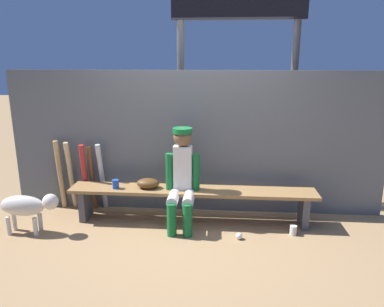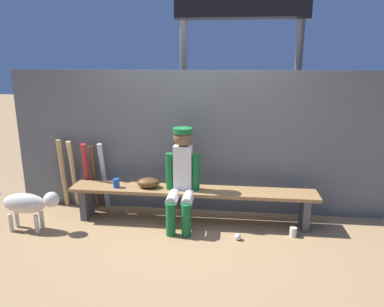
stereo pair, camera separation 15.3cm
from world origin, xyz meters
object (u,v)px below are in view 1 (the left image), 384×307
Objects in this scene: baseball_glove at (148,183)px; bat_aluminum_silver at (102,177)px; player_seated at (182,175)px; dog at (27,206)px; bat_aluminum_red at (85,178)px; cup_on_ground at (293,230)px; cup_on_bench at (116,184)px; dugout_bench at (192,196)px; bat_wood_dark at (92,178)px; baseball at (239,236)px; bat_wood_tan at (60,175)px; scoreboard at (243,13)px; bat_wood_natural at (71,175)px.

bat_aluminum_silver is (-0.68, 0.29, -0.03)m from baseball_glove.
dog is at bearing -168.86° from player_seated.
baseball_glove is 0.30× the size of bat_aluminum_red.
cup_on_bench is (-2.13, 0.20, 0.43)m from cup_on_ground.
cup_on_bench is (-0.93, -0.05, 0.14)m from dugout_bench.
player_seated is at bearing -19.56° from bat_aluminum_silver.
bat_aluminum_silver is at bearing -2.23° from bat_wood_dark.
bat_aluminum_red is at bearing 162.53° from baseball.
bat_wood_tan is at bearing 166.63° from player_seated.
player_seated is 1.73m from bat_wood_tan.
cup_on_ground is 2.85m from scoreboard.
bat_wood_natural is at bearing 165.22° from player_seated.
bat_wood_dark is at bearing 160.09° from baseball_glove.
bat_aluminum_silver is at bearing 166.68° from dugout_bench.
bat_aluminum_red is 2.69m from cup_on_ground.
baseball_glove is at bearing -23.10° from bat_aluminum_silver.
baseball_glove is at bearing 159.95° from baseball.
player_seated is at bearing 173.85° from cup_on_ground.
baseball is 0.09× the size of dog.
baseball is at bearing 1.08° from dog.
bat_wood_tan is at bearing -163.65° from scoreboard.
cup_on_ground is 1.00× the size of cup_on_bench.
bat_wood_dark is at bearing -160.21° from scoreboard.
bat_aluminum_red is (-0.21, -0.07, 0.00)m from bat_aluminum_silver.
cup_on_ground is (2.84, -0.55, -0.41)m from bat_wood_natural.
player_seated is at bearing -14.78° from bat_wood_natural.
bat_aluminum_red is 0.81m from dog.
bat_wood_natural is (-0.43, 0.01, 0.01)m from bat_aluminum_silver.
bat_wood_natural is at bearing 178.70° from bat_wood_dark.
bat_wood_dark reaches higher than cup_on_bench.
dog is (-2.46, -1.44, -2.22)m from scoreboard.
bat_wood_natural is (-0.22, 0.08, 0.01)m from bat_aluminum_red.
dugout_bench is 1.68m from bat_wood_natural.
bat_wood_natural reaches higher than dog.
baseball_glove is at bearing -138.82° from scoreboard.
scoreboard is (0.03, 1.40, 2.52)m from baseball.
scoreboard is at bearing 16.35° from bat_wood_tan.
bat_wood_dark is 7.96× the size of cup_on_bench.
bat_aluminum_silver is at bearing 158.78° from baseball.
dog is at bearing -166.42° from dugout_bench.
bat_aluminum_red reaches higher than dog.
bat_aluminum_red reaches higher than bat_wood_dark.
cup_on_ground is at bearing 14.15° from baseball.
bat_wood_natural is at bearing 164.80° from baseball_glove.
dugout_bench is 1.92m from dog.
bat_wood_tan reaches higher than bat_aluminum_red.
scoreboard is at bearing 34.25° from cup_on_bench.
bat_wood_natural is at bearing 178.41° from bat_aluminum_silver.
cup_on_bench reaches higher than baseball.
baseball is (1.11, -0.40, -0.45)m from baseball_glove.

